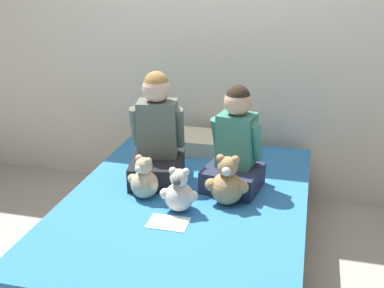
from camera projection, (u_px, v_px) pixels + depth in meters
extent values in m
plane|color=#B2A899|center=(186.00, 261.00, 2.92)|extent=(14.00, 14.00, 0.00)
cube|color=silver|center=(223.00, 29.00, 3.41)|extent=(8.00, 0.06, 2.50)
cube|color=#997F60|center=(186.00, 250.00, 2.89)|extent=(1.37, 1.90, 0.16)
cube|color=white|center=(186.00, 221.00, 2.82)|extent=(1.35, 1.87, 0.24)
cube|color=#337FC6|center=(186.00, 200.00, 2.77)|extent=(1.36, 1.89, 0.03)
cube|color=black|center=(157.00, 169.00, 2.97)|extent=(0.38, 0.44, 0.14)
cube|color=#5B6656|center=(157.00, 129.00, 2.93)|extent=(0.26, 0.20, 0.35)
sphere|color=beige|center=(156.00, 88.00, 2.84)|extent=(0.17, 0.17, 0.17)
sphere|color=#A37A42|center=(156.00, 84.00, 2.83)|extent=(0.15, 0.15, 0.15)
cylinder|color=#5B6656|center=(136.00, 127.00, 2.94)|extent=(0.08, 0.16, 0.28)
cylinder|color=#5B6656|center=(179.00, 128.00, 2.92)|extent=(0.08, 0.16, 0.28)
cube|color=#282D47|center=(233.00, 178.00, 2.86)|extent=(0.36, 0.36, 0.13)
cube|color=#3D8470|center=(236.00, 140.00, 2.82)|extent=(0.23, 0.20, 0.32)
sphere|color=#DBAD89|center=(238.00, 102.00, 2.73)|extent=(0.16, 0.16, 0.16)
sphere|color=#2D2319|center=(238.00, 97.00, 2.72)|extent=(0.14, 0.14, 0.14)
cylinder|color=#3D8470|center=(217.00, 136.00, 2.86)|extent=(0.08, 0.15, 0.26)
cylinder|color=#3D8470|center=(256.00, 142.00, 2.77)|extent=(0.08, 0.15, 0.26)
sphere|color=#D1B78E|center=(145.00, 184.00, 2.75)|extent=(0.16, 0.16, 0.16)
sphere|color=#D1B78E|center=(144.00, 166.00, 2.71)|extent=(0.10, 0.10, 0.10)
sphere|color=white|center=(139.00, 169.00, 2.68)|extent=(0.04, 0.04, 0.04)
sphere|color=#D1B78E|center=(139.00, 158.00, 2.71)|extent=(0.04, 0.04, 0.04)
sphere|color=#D1B78E|center=(148.00, 161.00, 2.67)|extent=(0.04, 0.04, 0.04)
sphere|color=#D1B78E|center=(133.00, 179.00, 2.77)|extent=(0.06, 0.06, 0.06)
sphere|color=#D1B78E|center=(153.00, 186.00, 2.69)|extent=(0.06, 0.06, 0.06)
sphere|color=tan|center=(227.00, 188.00, 2.68)|extent=(0.18, 0.18, 0.18)
sphere|color=tan|center=(228.00, 167.00, 2.63)|extent=(0.11, 0.11, 0.11)
sphere|color=white|center=(226.00, 171.00, 2.59)|extent=(0.05, 0.05, 0.05)
sphere|color=tan|center=(220.00, 159.00, 2.62)|extent=(0.05, 0.05, 0.05)
sphere|color=tan|center=(235.00, 160.00, 2.60)|extent=(0.05, 0.05, 0.05)
sphere|color=tan|center=(211.00, 185.00, 2.67)|extent=(0.07, 0.07, 0.07)
sphere|color=tan|center=(242.00, 187.00, 2.63)|extent=(0.07, 0.07, 0.07)
sphere|color=silver|center=(179.00, 197.00, 2.61)|extent=(0.16, 0.16, 0.16)
sphere|color=silver|center=(179.00, 178.00, 2.56)|extent=(0.10, 0.10, 0.10)
sphere|color=#4C4742|center=(177.00, 182.00, 2.53)|extent=(0.04, 0.04, 0.04)
sphere|color=silver|center=(173.00, 171.00, 2.56)|extent=(0.04, 0.04, 0.04)
sphere|color=silver|center=(186.00, 172.00, 2.54)|extent=(0.04, 0.04, 0.04)
sphere|color=silver|center=(165.00, 194.00, 2.60)|extent=(0.06, 0.06, 0.06)
sphere|color=silver|center=(193.00, 196.00, 2.57)|extent=(0.06, 0.06, 0.06)
cube|color=beige|center=(213.00, 143.00, 3.43)|extent=(0.57, 0.34, 0.11)
cube|color=white|center=(168.00, 223.00, 2.50)|extent=(0.21, 0.15, 0.00)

